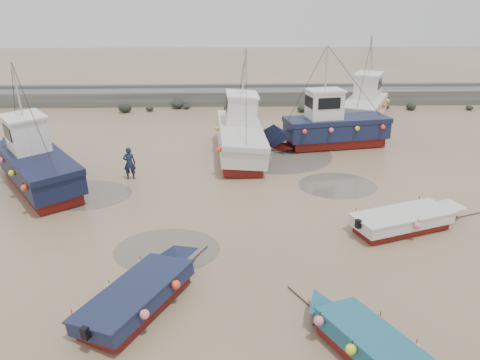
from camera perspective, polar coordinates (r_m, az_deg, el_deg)
The scene contains 14 objects.
ground at distance 20.24m, azimuth 1.40°, elevation -5.63°, with size 120.00×120.00×0.00m, color #9E7E5F.
seawall at distance 40.76m, azimuth -0.16°, elevation 10.14°, with size 60.00×4.92×1.50m.
puddle_a at distance 18.77m, azimuth -8.89°, elevation -8.39°, with size 4.19×4.19×0.01m, color #5B5349.
puddle_b at distance 24.68m, azimuth 11.76°, elevation -0.64°, with size 4.05×4.05×0.01m, color #5B5349.
puddle_c at distance 24.35m, azimuth -18.41°, elevation -1.70°, with size 4.58×4.58×0.01m, color #5B5349.
puddle_d at distance 28.62m, azimuth 4.65°, elevation 3.13°, with size 6.59×6.59×0.01m, color #5B5349.
dinghy_1 at distance 15.76m, azimuth -11.59°, elevation -13.04°, with size 3.93×6.11×1.43m.
dinghy_2 at distance 14.19m, azimuth 14.67°, elevation -17.99°, with size 3.38×5.27×1.43m.
dinghy_3 at distance 21.00m, azimuth 19.95°, elevation -4.34°, with size 6.44×3.17×1.43m.
cabin_boat_0 at distance 25.91m, azimuth -23.75°, elevation 2.18°, with size 6.92×8.87×6.22m.
cabin_boat_1 at distance 28.27m, azimuth -0.27°, elevation 5.78°, with size 3.10×10.55×6.22m.
cabin_boat_2 at distance 30.04m, azimuth 10.62°, elevation 6.49°, with size 9.61×3.54×6.22m.
cabin_boat_3 at distance 36.05m, azimuth 15.13°, elevation 8.89°, with size 5.29×8.49×6.22m.
person at distance 25.65m, azimuth -13.16°, elevation 0.16°, with size 0.65×0.42×1.77m, color #171F38.
Camera 1 is at (-1.02, -17.74, 9.69)m, focal length 35.00 mm.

